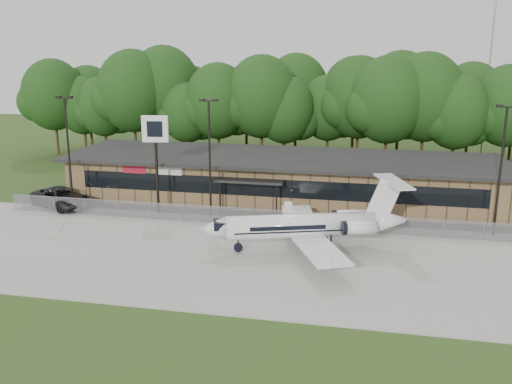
% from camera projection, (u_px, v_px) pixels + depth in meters
% --- Properties ---
extents(ground, '(160.00, 160.00, 0.00)m').
position_uv_depth(ground, '(214.00, 307.00, 32.61)').
color(ground, '#384B1B').
rests_on(ground, ground).
extents(apron, '(64.00, 18.00, 0.08)m').
position_uv_depth(apron, '(245.00, 257.00, 40.17)').
color(apron, '#9E9B93').
rests_on(apron, ground).
extents(parking_lot, '(50.00, 9.00, 0.06)m').
position_uv_depth(parking_lot, '(274.00, 211.00, 51.07)').
color(parking_lot, '#383835').
rests_on(parking_lot, ground).
extents(terminal, '(41.00, 11.65, 4.30)m').
position_uv_depth(terminal, '(282.00, 177.00, 54.73)').
color(terminal, brown).
rests_on(terminal, ground).
extents(fence, '(46.00, 0.04, 1.52)m').
position_uv_depth(fence, '(264.00, 218.00, 46.62)').
color(fence, gray).
rests_on(fence, ground).
extents(treeline, '(72.00, 12.00, 15.00)m').
position_uv_depth(treeline, '(306.00, 103.00, 70.48)').
color(treeline, black).
rests_on(treeline, ground).
extents(radio_mast, '(0.20, 0.20, 25.00)m').
position_uv_depth(radio_mast, '(490.00, 61.00, 70.52)').
color(radio_mast, gray).
rests_on(radio_mast, ground).
extents(light_pole_left, '(1.55, 0.30, 10.23)m').
position_uv_depth(light_pole_left, '(68.00, 144.00, 50.30)').
color(light_pole_left, black).
rests_on(light_pole_left, ground).
extents(light_pole_mid, '(1.55, 0.30, 10.23)m').
position_uv_depth(light_pole_mid, '(210.00, 150.00, 47.72)').
color(light_pole_mid, black).
rests_on(light_pole_mid, ground).
extents(light_pole_right, '(1.55, 0.30, 10.23)m').
position_uv_depth(light_pole_right, '(501.00, 161.00, 43.14)').
color(light_pole_right, black).
rests_on(light_pole_right, ground).
extents(business_jet, '(15.26, 13.67, 5.19)m').
position_uv_depth(business_jet, '(308.00, 226.00, 41.02)').
color(business_jet, white).
rests_on(business_jet, ground).
extents(suv, '(7.17, 5.62, 1.81)m').
position_uv_depth(suv, '(61.00, 198.00, 52.23)').
color(suv, '#28282A').
rests_on(suv, ground).
extents(pole_sign, '(2.29, 0.57, 8.69)m').
position_uv_depth(pole_sign, '(155.00, 139.00, 48.80)').
color(pole_sign, black).
rests_on(pole_sign, ground).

